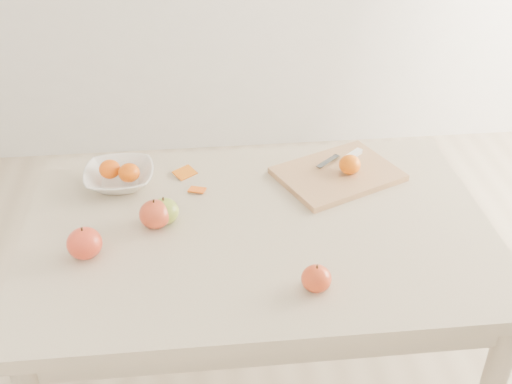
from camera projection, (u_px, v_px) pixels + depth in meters
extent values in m
cube|color=beige|center=(258.00, 232.00, 1.66)|extent=(1.20, 0.80, 0.04)
cylinder|color=#BCAA8E|center=(83.00, 271.00, 2.10)|extent=(0.06, 0.06, 0.71)
cylinder|color=#BCAA8E|center=(404.00, 250.00, 2.19)|extent=(0.06, 0.06, 0.71)
cube|color=tan|center=(338.00, 174.00, 1.84)|extent=(0.39, 0.35, 0.02)
ellipsoid|color=#E75C08|center=(350.00, 164.00, 1.81)|extent=(0.06, 0.06, 0.05)
imported|color=white|center=(119.00, 177.00, 1.79)|extent=(0.19, 0.19, 0.05)
ellipsoid|color=#E94C08|center=(110.00, 169.00, 1.79)|extent=(0.06, 0.06, 0.05)
ellipsoid|color=#DF5407|center=(129.00, 173.00, 1.77)|extent=(0.06, 0.06, 0.05)
cube|color=#C45C0D|center=(185.00, 174.00, 1.85)|extent=(0.07, 0.07, 0.01)
cube|color=#DB550F|center=(197.00, 190.00, 1.78)|extent=(0.05, 0.05, 0.01)
cube|color=white|center=(353.00, 155.00, 1.89)|extent=(0.07, 0.06, 0.01)
cube|color=#3B3E43|center=(328.00, 161.00, 1.87)|extent=(0.08, 0.08, 0.00)
ellipsoid|color=olive|center=(164.00, 211.00, 1.64)|extent=(0.08, 0.08, 0.07)
ellipsoid|color=maroon|center=(84.00, 243.00, 1.52)|extent=(0.08, 0.08, 0.08)
ellipsoid|color=maroon|center=(155.00, 214.00, 1.62)|extent=(0.08, 0.08, 0.07)
ellipsoid|color=#A52217|center=(316.00, 279.00, 1.43)|extent=(0.07, 0.07, 0.06)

